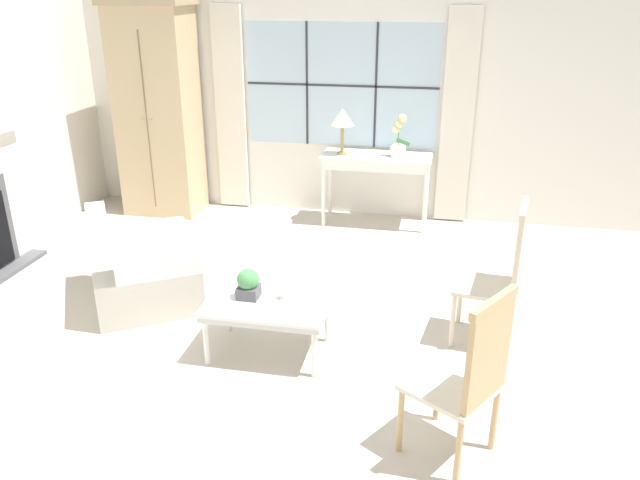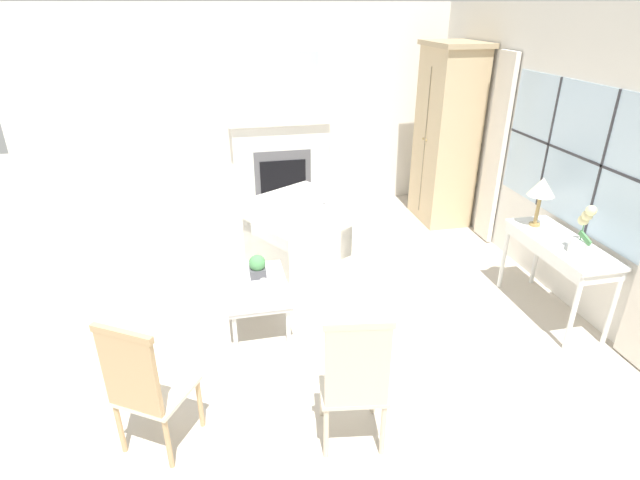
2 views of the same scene
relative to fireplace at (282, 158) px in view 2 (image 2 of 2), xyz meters
name	(u,v)px [view 2 (image 2 of 2)]	position (x,y,z in m)	size (l,w,h in m)	color
ground_plane	(270,320)	(2.91, -0.56, -0.75)	(14.00, 14.00, 0.00)	#BCB2A3
wall_back_windowed	(574,163)	(2.91, 2.46, 0.64)	(7.20, 0.14, 2.80)	silver
wall_left	(282,111)	(-0.12, 0.04, 0.65)	(0.06, 7.20, 2.80)	silver
fireplace	(282,158)	(0.00, 0.00, 0.00)	(0.34, 1.46, 2.23)	#515156
armoire	(446,136)	(0.88, 2.10, 0.43)	(0.91, 0.64, 2.36)	tan
console_table	(560,250)	(3.36, 2.14, -0.06)	(1.18, 0.47, 0.78)	white
table_lamp	(542,188)	(2.98, 2.10, 0.43)	(0.26, 0.26, 0.50)	#9E7F47
potted_orchid	(582,234)	(3.59, 2.13, 0.21)	(0.21, 0.17, 0.45)	white
armchair_upholstered	(296,237)	(1.64, -0.08, -0.49)	(1.22, 1.28, 0.75)	silver
side_chair_wooden	(355,378)	(4.55, -0.19, -0.15)	(0.50, 0.50, 1.10)	beige
accent_chair_wooden	(143,384)	(4.29, -1.53, -0.17)	(0.61, 0.61, 1.06)	beige
coffee_table	(256,289)	(2.92, -0.68, -0.38)	(0.87, 0.57, 0.42)	silver
potted_plant_small	(257,266)	(2.77, -0.64, -0.22)	(0.16, 0.16, 0.22)	#4C4C51
pillar_candle	(264,285)	(3.03, -0.61, -0.28)	(0.09, 0.09, 0.12)	silver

